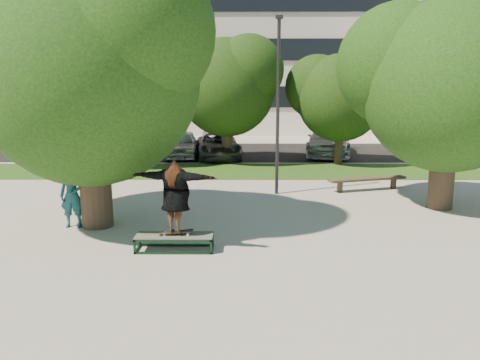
{
  "coord_description": "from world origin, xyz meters",
  "views": [
    {
      "loc": [
        -0.23,
        -11.35,
        3.77
      ],
      "look_at": [
        -0.29,
        0.6,
        1.38
      ],
      "focal_mm": 35.0,
      "sensor_mm": 36.0,
      "label": 1
    }
  ],
  "objects_px": {
    "grind_box": "(175,242)",
    "car_dark": "(218,140)",
    "car_grey": "(218,146)",
    "tree_left": "(86,61)",
    "car_silver_b": "(329,140)",
    "bystander": "(72,195)",
    "car_silver_a": "(182,144)",
    "lamppost": "(278,105)",
    "bench": "(367,180)",
    "tree_right": "(446,76)"
  },
  "relations": [
    {
      "from": "tree_right",
      "to": "grind_box",
      "type": "bearing_deg",
      "value": -152.61
    },
    {
      "from": "tree_left",
      "to": "bystander",
      "type": "bearing_deg",
      "value": -160.78
    },
    {
      "from": "tree_right",
      "to": "bench",
      "type": "xyz_separation_m",
      "value": [
        -1.53,
        2.49,
        -3.7
      ]
    },
    {
      "from": "bench",
      "to": "car_silver_b",
      "type": "xyz_separation_m",
      "value": [
        0.22,
        9.16,
        0.43
      ]
    },
    {
      "from": "bench",
      "to": "car_silver_a",
      "type": "height_order",
      "value": "car_silver_a"
    },
    {
      "from": "car_silver_a",
      "to": "car_grey",
      "type": "height_order",
      "value": "car_silver_a"
    },
    {
      "from": "bystander",
      "to": "bench",
      "type": "xyz_separation_m",
      "value": [
        9.21,
        4.66,
        -0.5
      ]
    },
    {
      "from": "tree_right",
      "to": "car_silver_b",
      "type": "relative_size",
      "value": 1.15
    },
    {
      "from": "lamppost",
      "to": "tree_right",
      "type": "bearing_deg",
      "value": -21.28
    },
    {
      "from": "car_silver_a",
      "to": "car_dark",
      "type": "bearing_deg",
      "value": 52.3
    },
    {
      "from": "lamppost",
      "to": "tree_left",
      "type": "bearing_deg",
      "value": -143.58
    },
    {
      "from": "lamppost",
      "to": "grind_box",
      "type": "distance_m",
      "value": 7.19
    },
    {
      "from": "tree_left",
      "to": "lamppost",
      "type": "relative_size",
      "value": 1.16
    },
    {
      "from": "lamppost",
      "to": "car_silver_a",
      "type": "xyz_separation_m",
      "value": [
        -4.5,
        8.77,
        -2.43
      ]
    },
    {
      "from": "bystander",
      "to": "car_dark",
      "type": "xyz_separation_m",
      "value": [
        3.11,
        15.57,
        -0.25
      ]
    },
    {
      "from": "bench",
      "to": "car_dark",
      "type": "xyz_separation_m",
      "value": [
        -6.1,
        10.91,
        0.25
      ]
    },
    {
      "from": "bystander",
      "to": "car_silver_a",
      "type": "distance_m",
      "value": 12.93
    },
    {
      "from": "grind_box",
      "to": "bystander",
      "type": "xyz_separation_m",
      "value": [
        -3.01,
        1.83,
        0.7
      ]
    },
    {
      "from": "tree_left",
      "to": "car_dark",
      "type": "height_order",
      "value": "tree_left"
    },
    {
      "from": "tree_left",
      "to": "grind_box",
      "type": "height_order",
      "value": "tree_left"
    },
    {
      "from": "bystander",
      "to": "car_dark",
      "type": "distance_m",
      "value": 15.88
    },
    {
      "from": "grind_box",
      "to": "car_silver_a",
      "type": "relative_size",
      "value": 0.43
    },
    {
      "from": "bystander",
      "to": "car_grey",
      "type": "relative_size",
      "value": 0.38
    },
    {
      "from": "bench",
      "to": "car_silver_b",
      "type": "relative_size",
      "value": 0.54
    },
    {
      "from": "car_dark",
      "to": "tree_left",
      "type": "bearing_deg",
      "value": -111.37
    },
    {
      "from": "grind_box",
      "to": "bench",
      "type": "xyz_separation_m",
      "value": [
        6.21,
        6.49,
        0.2
      ]
    },
    {
      "from": "bench",
      "to": "car_silver_a",
      "type": "relative_size",
      "value": 0.72
    },
    {
      "from": "tree_right",
      "to": "grind_box",
      "type": "distance_m",
      "value": 9.54
    },
    {
      "from": "grind_box",
      "to": "car_silver_b",
      "type": "distance_m",
      "value": 16.93
    },
    {
      "from": "bench",
      "to": "car_grey",
      "type": "bearing_deg",
      "value": 109.65
    },
    {
      "from": "lamppost",
      "to": "car_grey",
      "type": "relative_size",
      "value": 1.29
    },
    {
      "from": "tree_right",
      "to": "bench",
      "type": "bearing_deg",
      "value": 121.56
    },
    {
      "from": "car_dark",
      "to": "car_silver_b",
      "type": "bearing_deg",
      "value": -27.29
    },
    {
      "from": "grind_box",
      "to": "car_dark",
      "type": "relative_size",
      "value": 0.46
    },
    {
      "from": "lamppost",
      "to": "car_silver_a",
      "type": "distance_m",
      "value": 10.15
    },
    {
      "from": "tree_right",
      "to": "bystander",
      "type": "relative_size",
      "value": 3.65
    },
    {
      "from": "tree_left",
      "to": "car_silver_b",
      "type": "relative_size",
      "value": 1.25
    },
    {
      "from": "car_dark",
      "to": "car_grey",
      "type": "relative_size",
      "value": 0.82
    },
    {
      "from": "tree_left",
      "to": "bench",
      "type": "distance_m",
      "value": 10.57
    },
    {
      "from": "bystander",
      "to": "car_silver_b",
      "type": "distance_m",
      "value": 16.73
    },
    {
      "from": "car_grey",
      "to": "bench",
      "type": "bearing_deg",
      "value": -60.28
    },
    {
      "from": "car_silver_a",
      "to": "bystander",
      "type": "bearing_deg",
      "value": -100.13
    },
    {
      "from": "tree_right",
      "to": "car_grey",
      "type": "relative_size",
      "value": 1.37
    },
    {
      "from": "grind_box",
      "to": "car_grey",
      "type": "xyz_separation_m",
      "value": [
        0.3,
        14.42,
        0.47
      ]
    },
    {
      "from": "car_silver_a",
      "to": "car_silver_b",
      "type": "distance_m",
      "value": 8.17
    },
    {
      "from": "lamppost",
      "to": "car_silver_b",
      "type": "distance_m",
      "value": 10.64
    },
    {
      "from": "tree_right",
      "to": "car_dark",
      "type": "xyz_separation_m",
      "value": [
        -7.63,
        13.39,
        -3.46
      ]
    },
    {
      "from": "tree_left",
      "to": "grind_box",
      "type": "distance_m",
      "value": 5.3
    },
    {
      "from": "bystander",
      "to": "car_silver_a",
      "type": "xyz_separation_m",
      "value": [
        1.32,
        12.86,
        -0.17
      ]
    },
    {
      "from": "car_silver_a",
      "to": "tree_right",
      "type": "bearing_deg",
      "value": -52.87
    }
  ]
}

